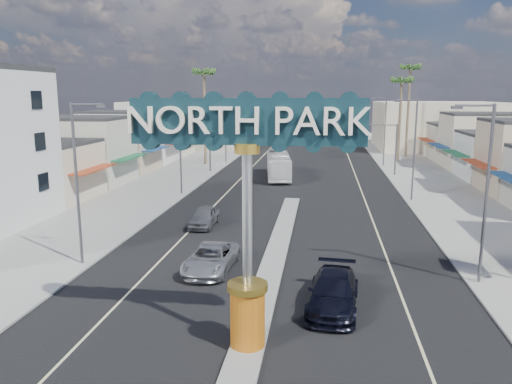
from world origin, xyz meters
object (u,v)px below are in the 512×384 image
(palm_left_far, at_px, (204,77))
(suv_left, at_px, (211,258))
(streetlight_r_mid, at_px, (413,144))
(streetlight_l_near, at_px, (79,176))
(car_parked_left, at_px, (204,217))
(streetlight_r_near, at_px, (484,185))
(streetlight_r_far, at_px, (384,128))
(streetlight_l_mid, at_px, (182,141))
(gateway_sign, at_px, (247,195))
(city_bus, at_px, (279,165))
(palm_right_mid, at_px, (402,85))
(suv_right, at_px, (333,292))
(palm_right_far, at_px, (410,73))
(traffic_signal_left, at_px, (224,137))
(traffic_signal_right, at_px, (380,139))

(palm_left_far, height_order, suv_left, palm_left_far)
(streetlight_r_mid, bearing_deg, streetlight_l_near, -136.21)
(suv_left, height_order, car_parked_left, car_parked_left)
(streetlight_r_near, relative_size, streetlight_r_far, 1.00)
(streetlight_l_mid, bearing_deg, gateway_sign, -69.58)
(palm_left_far, xyz_separation_m, city_bus, (10.68, -9.22, -10.04))
(palm_right_mid, height_order, suv_left, palm_right_mid)
(suv_right, bearing_deg, car_parked_left, 129.34)
(streetlight_l_near, distance_m, palm_right_mid, 51.92)
(streetlight_r_near, bearing_deg, palm_right_far, 84.98)
(traffic_signal_left, bearing_deg, traffic_signal_right, 0.00)
(streetlight_l_mid, xyz_separation_m, streetlight_r_near, (20.87, -20.00, 0.00))
(traffic_signal_left, height_order, streetlight_r_near, streetlight_r_near)
(suv_right, bearing_deg, streetlight_r_near, 33.36)
(traffic_signal_left, relative_size, streetlight_l_near, 0.67)
(traffic_signal_right, xyz_separation_m, streetlight_r_mid, (1.25, -13.99, 0.79))
(streetlight_l_mid, distance_m, streetlight_r_mid, 20.87)
(suv_left, bearing_deg, gateway_sign, -65.08)
(streetlight_r_mid, height_order, streetlight_r_far, same)
(palm_right_far, bearing_deg, gateway_sign, -104.03)
(streetlight_r_near, distance_m, palm_right_far, 52.71)
(suv_left, bearing_deg, palm_right_far, 73.81)
(traffic_signal_left, height_order, suv_left, traffic_signal_left)
(traffic_signal_right, xyz_separation_m, streetlight_l_near, (-19.62, -33.99, 0.79))
(streetlight_l_near, height_order, suv_left, streetlight_l_near)
(suv_right, bearing_deg, suv_left, 152.88)
(suv_left, bearing_deg, suv_right, -28.60)
(streetlight_r_mid, bearing_deg, suv_right, -106.71)
(suv_right, bearing_deg, streetlight_r_mid, 77.92)
(streetlight_l_near, relative_size, suv_right, 1.70)
(car_parked_left, bearing_deg, streetlight_r_near, -27.96)
(streetlight_r_far, distance_m, palm_right_far, 13.21)
(streetlight_r_near, height_order, palm_right_far, palm_right_far)
(streetlight_r_far, relative_size, suv_left, 1.80)
(gateway_sign, bearing_deg, streetlight_r_far, 78.22)
(traffic_signal_left, distance_m, streetlight_r_near, 39.26)
(traffic_signal_right, distance_m, streetlight_r_mid, 14.07)
(streetlight_r_far, bearing_deg, suv_left, -108.05)
(streetlight_l_mid, bearing_deg, palm_right_far, 51.52)
(traffic_signal_right, bearing_deg, gateway_sign, -102.33)
(traffic_signal_left, bearing_deg, car_parked_left, -82.18)
(streetlight_l_near, height_order, streetlight_r_near, same)
(streetlight_r_far, bearing_deg, palm_right_mid, 57.31)
(palm_right_far, relative_size, city_bus, 1.35)
(palm_left_far, distance_m, palm_right_mid, 26.70)
(streetlight_r_mid, bearing_deg, city_bus, 139.81)
(traffic_signal_right, height_order, streetlight_r_near, streetlight_r_near)
(palm_left_far, bearing_deg, palm_right_mid, 12.99)
(traffic_signal_right, xyz_separation_m, streetlight_r_near, (1.25, -33.99, 0.79))
(streetlight_l_near, distance_m, city_bus, 32.03)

